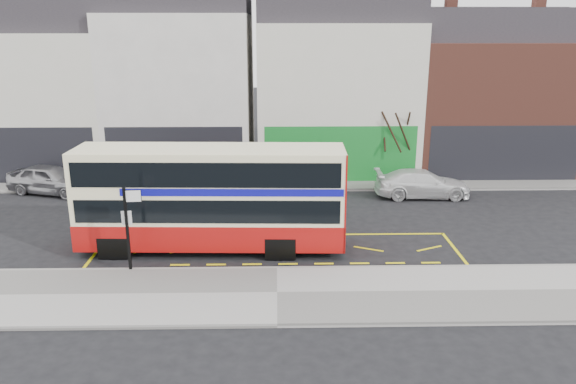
{
  "coord_description": "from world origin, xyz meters",
  "views": [
    {
      "loc": [
        0.01,
        -18.77,
        8.49
      ],
      "look_at": [
        0.44,
        2.0,
        2.24
      ],
      "focal_mm": 35.0,
      "sensor_mm": 36.0,
      "label": 1
    }
  ],
  "objects_px": {
    "bus_stop_post": "(128,221)",
    "car_grey": "(202,181)",
    "street_tree_right": "(396,120)",
    "car_white": "(422,184)",
    "double_decker_bus": "(212,197)",
    "car_silver": "(50,179)"
  },
  "relations": [
    {
      "from": "car_white",
      "to": "double_decker_bus",
      "type": "bearing_deg",
      "value": 125.46
    },
    {
      "from": "double_decker_bus",
      "to": "car_grey",
      "type": "xyz_separation_m",
      "value": [
        -1.38,
        7.46,
        -1.42
      ]
    },
    {
      "from": "bus_stop_post",
      "to": "car_silver",
      "type": "bearing_deg",
      "value": 118.7
    },
    {
      "from": "car_silver",
      "to": "street_tree_right",
      "type": "relative_size",
      "value": 0.88
    },
    {
      "from": "double_decker_bus",
      "to": "car_white",
      "type": "bearing_deg",
      "value": 36.2
    },
    {
      "from": "bus_stop_post",
      "to": "car_grey",
      "type": "distance_m",
      "value": 9.75
    },
    {
      "from": "car_silver",
      "to": "car_grey",
      "type": "xyz_separation_m",
      "value": [
        7.88,
        -0.27,
        -0.06
      ]
    },
    {
      "from": "double_decker_bus",
      "to": "car_grey",
      "type": "relative_size",
      "value": 2.38
    },
    {
      "from": "double_decker_bus",
      "to": "car_silver",
      "type": "bearing_deg",
      "value": 142.02
    },
    {
      "from": "double_decker_bus",
      "to": "car_grey",
      "type": "bearing_deg",
      "value": 102.32
    },
    {
      "from": "bus_stop_post",
      "to": "street_tree_right",
      "type": "height_order",
      "value": "street_tree_right"
    },
    {
      "from": "bus_stop_post",
      "to": "car_silver",
      "type": "relative_size",
      "value": 0.67
    },
    {
      "from": "car_white",
      "to": "street_tree_right",
      "type": "relative_size",
      "value": 0.93
    },
    {
      "from": "street_tree_right",
      "to": "car_white",
      "type": "bearing_deg",
      "value": -70.99
    },
    {
      "from": "double_decker_bus",
      "to": "bus_stop_post",
      "type": "relative_size",
      "value": 3.41
    },
    {
      "from": "double_decker_bus",
      "to": "car_white",
      "type": "xyz_separation_m",
      "value": [
        9.87,
        6.75,
        -1.44
      ]
    },
    {
      "from": "bus_stop_post",
      "to": "double_decker_bus",
      "type": "bearing_deg",
      "value": 33.56
    },
    {
      "from": "double_decker_bus",
      "to": "car_white",
      "type": "distance_m",
      "value": 12.04
    },
    {
      "from": "car_silver",
      "to": "car_grey",
      "type": "bearing_deg",
      "value": -74.91
    },
    {
      "from": "bus_stop_post",
      "to": "car_grey",
      "type": "relative_size",
      "value": 0.7
    },
    {
      "from": "bus_stop_post",
      "to": "car_grey",
      "type": "xyz_separation_m",
      "value": [
        1.29,
        9.59,
        -1.24
      ]
    },
    {
      "from": "double_decker_bus",
      "to": "car_silver",
      "type": "xyz_separation_m",
      "value": [
        -9.25,
        7.72,
        -1.36
      ]
    }
  ]
}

